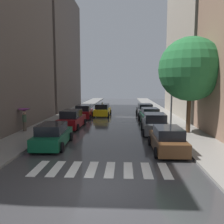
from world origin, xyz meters
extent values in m
cube|color=#39393C|center=(0.00, 24.00, -0.02)|extent=(28.00, 72.00, 0.04)
cube|color=gray|center=(-6.50, 24.00, 0.07)|extent=(3.00, 72.00, 0.15)
cube|color=gray|center=(6.50, 24.00, 0.07)|extent=(3.00, 72.00, 0.15)
cube|color=silver|center=(-3.15, 2.22, 0.01)|extent=(0.45, 2.20, 0.01)
cube|color=silver|center=(-2.25, 2.22, 0.01)|extent=(0.45, 2.20, 0.01)
cube|color=silver|center=(-1.35, 2.22, 0.01)|extent=(0.45, 2.20, 0.01)
cube|color=silver|center=(-0.45, 2.22, 0.01)|extent=(0.45, 2.20, 0.01)
cube|color=silver|center=(0.45, 2.22, 0.01)|extent=(0.45, 2.20, 0.01)
cube|color=silver|center=(1.35, 2.22, 0.01)|extent=(0.45, 2.20, 0.01)
cube|color=silver|center=(2.25, 2.22, 0.01)|extent=(0.45, 2.20, 0.01)
cube|color=silver|center=(3.15, 2.22, 0.01)|extent=(0.45, 2.20, 0.01)
cube|color=#564C47|center=(-11.00, 31.07, 9.76)|extent=(6.00, 17.49, 19.52)
cube|color=#9E9384|center=(11.00, 22.84, 9.30)|extent=(6.00, 15.38, 18.59)
cube|color=#0C4C2D|center=(-3.70, 6.44, 0.56)|extent=(2.00, 4.59, 0.77)
cube|color=black|center=(-3.69, 6.21, 1.27)|extent=(1.70, 2.55, 0.63)
cylinder|color=black|center=(-4.67, 7.90, 0.32)|extent=(0.24, 0.65, 0.64)
cylinder|color=black|center=(-2.85, 7.97, 0.32)|extent=(0.24, 0.65, 0.64)
cylinder|color=black|center=(-4.56, 4.91, 0.32)|extent=(0.24, 0.65, 0.64)
cylinder|color=black|center=(-2.73, 4.98, 0.32)|extent=(0.24, 0.65, 0.64)
cube|color=maroon|center=(-3.90, 13.16, 0.61)|extent=(2.01, 4.59, 0.87)
cube|color=black|center=(-3.91, 12.93, 1.41)|extent=(1.70, 2.55, 0.71)
cylinder|color=black|center=(-4.73, 14.69, 0.32)|extent=(0.25, 0.65, 0.64)
cylinder|color=black|center=(-2.93, 14.60, 0.32)|extent=(0.25, 0.65, 0.64)
cylinder|color=black|center=(-4.87, 11.71, 0.32)|extent=(0.25, 0.65, 0.64)
cylinder|color=black|center=(-3.07, 11.63, 0.32)|extent=(0.25, 0.65, 0.64)
cube|color=maroon|center=(-3.89, 19.55, 0.59)|extent=(1.97, 4.17, 0.82)
cube|color=black|center=(-3.88, 19.34, 1.34)|extent=(1.69, 2.31, 0.67)
cylinder|color=black|center=(-4.85, 20.87, 0.32)|extent=(0.24, 0.65, 0.64)
cylinder|color=black|center=(-3.01, 20.93, 0.32)|extent=(0.24, 0.65, 0.64)
cylinder|color=black|center=(-4.76, 18.16, 0.32)|extent=(0.24, 0.65, 0.64)
cylinder|color=black|center=(-2.93, 18.22, 0.32)|extent=(0.24, 0.65, 0.64)
cube|color=brown|center=(3.85, 5.56, 0.56)|extent=(1.85, 4.27, 0.77)
cube|color=black|center=(3.86, 5.35, 1.26)|extent=(1.60, 2.36, 0.63)
cylinder|color=black|center=(2.94, 6.95, 0.32)|extent=(0.23, 0.64, 0.64)
cylinder|color=black|center=(4.72, 6.98, 0.32)|extent=(0.23, 0.64, 0.64)
cylinder|color=black|center=(2.99, 4.15, 0.32)|extent=(0.23, 0.64, 0.64)
cylinder|color=black|center=(4.76, 4.18, 0.32)|extent=(0.23, 0.64, 0.64)
cube|color=#474C51|center=(3.76, 10.96, 0.61)|extent=(2.04, 4.26, 0.87)
cube|color=black|center=(3.75, 10.75, 1.40)|extent=(1.76, 2.36, 0.71)
cylinder|color=black|center=(2.82, 12.38, 0.32)|extent=(0.24, 0.65, 0.64)
cylinder|color=black|center=(4.76, 12.33, 0.32)|extent=(0.24, 0.65, 0.64)
cylinder|color=black|center=(2.75, 9.60, 0.32)|extent=(0.24, 0.65, 0.64)
cylinder|color=black|center=(4.69, 9.55, 0.32)|extent=(0.24, 0.65, 0.64)
cube|color=#0C4C2D|center=(3.96, 16.52, 0.58)|extent=(2.06, 4.10, 0.81)
cube|color=black|center=(3.97, 16.31, 1.32)|extent=(1.75, 2.28, 0.66)
cylinder|color=black|center=(2.96, 17.80, 0.32)|extent=(0.25, 0.65, 0.64)
cylinder|color=black|center=(4.84, 17.88, 0.32)|extent=(0.25, 0.65, 0.64)
cylinder|color=black|center=(3.07, 15.15, 0.32)|extent=(0.25, 0.65, 0.64)
cylinder|color=black|center=(4.96, 15.23, 0.32)|extent=(0.25, 0.65, 0.64)
cube|color=#474C51|center=(3.91, 22.04, 0.59)|extent=(2.05, 4.37, 0.82)
cube|color=black|center=(3.91, 21.82, 1.33)|extent=(1.75, 2.43, 0.67)
cylinder|color=black|center=(2.91, 23.43, 0.32)|extent=(0.24, 0.65, 0.64)
cylinder|color=black|center=(4.81, 23.49, 0.32)|extent=(0.24, 0.65, 0.64)
cylinder|color=black|center=(3.00, 20.58, 0.32)|extent=(0.24, 0.65, 0.64)
cylinder|color=black|center=(4.91, 20.65, 0.32)|extent=(0.24, 0.65, 0.64)
cube|color=yellow|center=(-1.76, 22.12, 0.57)|extent=(2.02, 4.58, 0.80)
cube|color=black|center=(-1.77, 21.89, 1.30)|extent=(1.72, 2.54, 0.65)
cube|color=#F2EDCC|center=(-1.77, 21.89, 1.72)|extent=(0.21, 0.37, 0.18)
cylinder|color=black|center=(-2.63, 23.64, 0.32)|extent=(0.24, 0.65, 0.64)
cylinder|color=black|center=(-0.78, 23.57, 0.32)|extent=(0.24, 0.65, 0.64)
cylinder|color=black|center=(-2.74, 20.66, 0.32)|extent=(0.24, 0.65, 0.64)
cylinder|color=black|center=(-0.89, 20.59, 0.32)|extent=(0.24, 0.65, 0.64)
cylinder|color=brown|center=(-7.52, 10.68, 0.55)|extent=(0.28, 0.28, 0.80)
cylinder|color=#38513D|center=(-7.52, 10.68, 1.26)|extent=(0.36, 0.36, 0.63)
sphere|color=tan|center=(-7.52, 10.68, 1.70)|extent=(0.25, 0.25, 0.25)
cone|color=#8C1E8C|center=(-7.52, 10.68, 1.99)|extent=(1.01, 1.01, 0.20)
cylinder|color=#333338|center=(-7.52, 10.68, 1.62)|extent=(0.02, 0.02, 0.73)
cylinder|color=#513823|center=(6.56, 10.83, 1.68)|extent=(0.36, 0.36, 3.06)
sphere|color=#256A37|center=(6.56, 10.83, 5.43)|extent=(5.24, 5.24, 5.24)
cylinder|color=#595B60|center=(5.55, 13.04, 3.26)|extent=(0.16, 0.16, 6.22)
ellipsoid|color=beige|center=(5.55, 13.04, 6.52)|extent=(0.60, 0.28, 0.24)
camera|label=1|loc=(1.12, -8.80, 4.19)|focal=37.14mm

